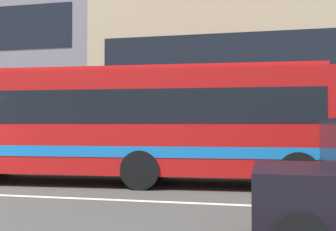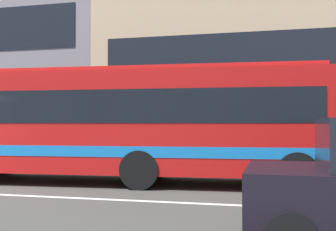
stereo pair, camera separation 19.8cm
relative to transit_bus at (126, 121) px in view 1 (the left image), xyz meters
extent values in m
cube|color=#286333|center=(-4.61, 3.91, -1.39)|extent=(19.84, 1.10, 0.75)
cube|color=tan|center=(7.36, 14.49, 2.78)|extent=(24.65, 11.69, 9.08)
cube|color=black|center=(7.36, 8.62, 3.50)|extent=(22.67, 0.04, 1.82)
cube|color=red|center=(0.00, 0.00, -0.05)|extent=(11.23, 3.20, 2.73)
cube|color=black|center=(0.00, 0.00, 0.36)|extent=(10.56, 3.18, 0.87)
cube|color=#1772BF|center=(0.00, 0.00, -0.80)|extent=(11.01, 3.21, 0.28)
cube|color=red|center=(0.00, 0.00, 1.38)|extent=(10.76, 2.77, 0.12)
cylinder|color=black|center=(-4.61, 0.88, -1.26)|extent=(1.02, 0.34, 1.00)
cylinder|color=black|center=(0.75, -1.12, -1.26)|extent=(1.02, 0.34, 1.00)
cylinder|color=black|center=(0.61, 1.20, -1.26)|extent=(1.02, 0.34, 1.00)
cylinder|color=black|center=(4.61, -0.88, -1.26)|extent=(1.02, 0.34, 1.00)
cylinder|color=black|center=(4.47, 1.44, -1.26)|extent=(1.02, 0.34, 1.00)
cylinder|color=black|center=(4.13, -4.17, -1.44)|extent=(0.65, 0.24, 0.64)
camera|label=1|loc=(3.51, -10.78, -0.12)|focal=42.08mm
camera|label=2|loc=(3.70, -10.73, -0.12)|focal=42.08mm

